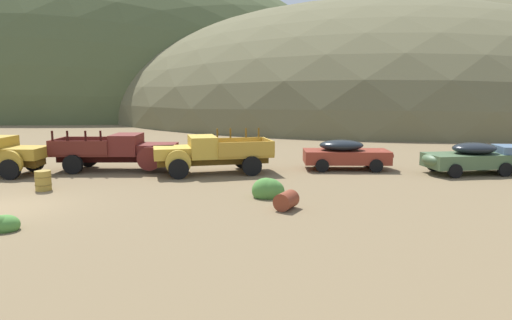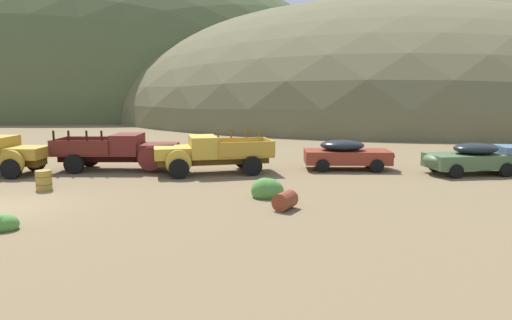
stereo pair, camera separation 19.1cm
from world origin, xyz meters
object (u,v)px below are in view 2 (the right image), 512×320
object	(u,v)px
car_rust_red	(350,154)
car_weathered_green	(468,158)
truck_oxblood	(125,151)
truck_faded_yellow	(205,154)
oil_drum_foreground	(44,180)
oil_drum_tipped	(285,201)

from	to	relation	value
car_rust_red	car_weathered_green	xyz separation A→B (m)	(5.47, -1.77, -0.00)
truck_oxblood	car_rust_red	world-z (taller)	truck_oxblood
truck_faded_yellow	car_rust_red	xyz separation A→B (m)	(7.52, 0.64, -0.18)
oil_drum_foreground	truck_faded_yellow	bearing A→B (deg)	26.80
truck_faded_yellow	car_weathered_green	distance (m)	13.04
car_rust_red	oil_drum_foreground	distance (m)	14.66
truck_faded_yellow	car_rust_red	bearing A→B (deg)	175.97
truck_oxblood	oil_drum_tipped	xyz separation A→B (m)	(7.24, -8.53, -0.70)
car_rust_red	car_weathered_green	size ratio (longest dim) A/B	1.05
truck_oxblood	oil_drum_tipped	bearing A→B (deg)	-45.27
truck_faded_yellow	oil_drum_foreground	size ratio (longest dim) A/B	7.28
truck_oxblood	oil_drum_tipped	world-z (taller)	truck_oxblood
car_weathered_green	car_rust_red	bearing A→B (deg)	-22.14
truck_oxblood	truck_faded_yellow	world-z (taller)	same
car_rust_red	oil_drum_tipped	distance (m)	9.02
car_rust_red	car_weathered_green	bearing A→B (deg)	-12.09
car_rust_red	car_weathered_green	distance (m)	5.75
car_weathered_green	oil_drum_foreground	size ratio (longest dim) A/B	5.54
oil_drum_tipped	truck_oxblood	bearing A→B (deg)	130.32
truck_oxblood	car_rust_red	xyz separation A→B (m)	(11.71, -0.72, -0.20)
truck_oxblood	truck_faded_yellow	bearing A→B (deg)	-13.46
oil_drum_foreground	oil_drum_tipped	bearing A→B (deg)	-21.76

